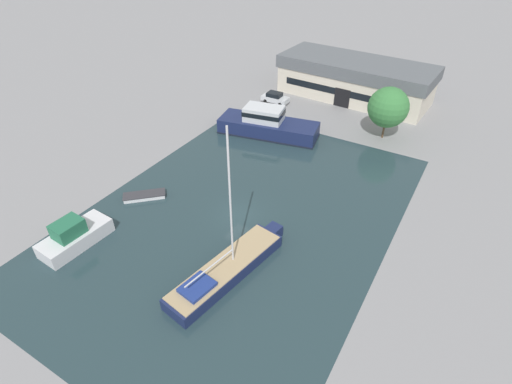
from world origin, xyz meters
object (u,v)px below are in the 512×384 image
at_px(sailboat_moored, 227,268).
at_px(warehouse_building, 355,79).
at_px(quay_tree_near_building, 388,107).
at_px(motor_cruiser, 267,125).
at_px(small_dinghy, 144,196).
at_px(cabin_boat, 74,236).
at_px(parked_car, 275,98).

bearing_deg(sailboat_moored, warehouse_building, 104.85).
bearing_deg(quay_tree_near_building, sailboat_moored, -97.68).
xyz_separation_m(quay_tree_near_building, motor_cruiser, (-13.36, -6.84, -2.84)).
relative_size(small_dinghy, cabin_boat, 0.64).
relative_size(warehouse_building, motor_cruiser, 1.74).
bearing_deg(cabin_boat, sailboat_moored, 19.49).
height_order(parked_car, cabin_boat, cabin_boat).
bearing_deg(motor_cruiser, cabin_boat, 160.01).
bearing_deg(warehouse_building, cabin_boat, -99.03).
relative_size(warehouse_building, cabin_boat, 3.69).
height_order(warehouse_building, small_dinghy, warehouse_building).
bearing_deg(small_dinghy, warehouse_building, 122.18).
distance_m(parked_car, cabin_boat, 36.62).
bearing_deg(cabin_boat, parked_car, 92.86).
bearing_deg(parked_car, small_dinghy, -0.01).
relative_size(warehouse_building, small_dinghy, 5.76).
xyz_separation_m(parked_car, motor_cruiser, (4.01, -9.57, 0.56)).
bearing_deg(parked_car, sailboat_moored, 22.10).
distance_m(warehouse_building, quay_tree_near_building, 13.47).
bearing_deg(sailboat_moored, parked_car, 121.62).
distance_m(warehouse_building, parked_car, 12.63).
relative_size(parked_car, sailboat_moored, 0.31).
bearing_deg(quay_tree_near_building, parked_car, 171.09).
distance_m(parked_car, motor_cruiser, 10.39).
bearing_deg(motor_cruiser, quay_tree_near_building, -73.90).
xyz_separation_m(parked_car, small_dinghy, (0.05, -28.34, -0.55)).
bearing_deg(small_dinghy, sailboat_moored, 28.63).
distance_m(warehouse_building, motor_cruiser, 18.55).
relative_size(quay_tree_near_building, cabin_boat, 1.06).
relative_size(quay_tree_near_building, small_dinghy, 1.65).
distance_m(quay_tree_near_building, sailboat_moored, 30.42).
height_order(sailboat_moored, motor_cruiser, sailboat_moored).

